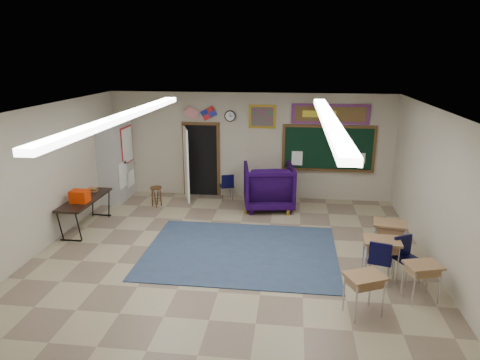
# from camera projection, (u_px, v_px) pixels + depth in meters

# --- Properties ---
(floor) EXTENTS (9.00, 9.00, 0.00)m
(floor) POSITION_uv_depth(u_px,v_px,m) (225.00, 270.00, 8.28)
(floor) COLOR #9A8B6A
(floor) RESTS_ON ground
(back_wall) EXTENTS (8.00, 0.04, 3.00)m
(back_wall) POSITION_uv_depth(u_px,v_px,m) (250.00, 146.00, 12.14)
(back_wall) COLOR #B7AF94
(back_wall) RESTS_ON floor
(left_wall) EXTENTS (0.04, 9.00, 3.00)m
(left_wall) POSITION_uv_depth(u_px,v_px,m) (22.00, 188.00, 8.32)
(left_wall) COLOR #B7AF94
(left_wall) RESTS_ON floor
(right_wall) EXTENTS (0.04, 9.00, 3.00)m
(right_wall) POSITION_uv_depth(u_px,v_px,m) (453.00, 205.00, 7.38)
(right_wall) COLOR #B7AF94
(right_wall) RESTS_ON floor
(ceiling) EXTENTS (8.00, 9.00, 0.04)m
(ceiling) POSITION_uv_depth(u_px,v_px,m) (224.00, 115.00, 7.43)
(ceiling) COLOR white
(ceiling) RESTS_ON back_wall
(area_rug) EXTENTS (4.00, 3.00, 0.02)m
(area_rug) POSITION_uv_depth(u_px,v_px,m) (241.00, 252.00, 9.01)
(area_rug) COLOR #31455D
(area_rug) RESTS_ON floor
(fluorescent_strips) EXTENTS (3.86, 6.00, 0.10)m
(fluorescent_strips) POSITION_uv_depth(u_px,v_px,m) (224.00, 118.00, 7.44)
(fluorescent_strips) COLOR white
(fluorescent_strips) RESTS_ON ceiling
(doorway) EXTENTS (1.10, 0.89, 2.16)m
(doorway) POSITION_uv_depth(u_px,v_px,m) (197.00, 161.00, 12.30)
(doorway) COLOR black
(doorway) RESTS_ON back_wall
(chalkboard) EXTENTS (2.55, 0.14, 1.30)m
(chalkboard) POSITION_uv_depth(u_px,v_px,m) (328.00, 150.00, 11.85)
(chalkboard) COLOR #533317
(chalkboard) RESTS_ON back_wall
(bulletin_board) EXTENTS (2.10, 0.05, 0.55)m
(bulletin_board) POSITION_uv_depth(u_px,v_px,m) (330.00, 114.00, 11.57)
(bulletin_board) COLOR red
(bulletin_board) RESTS_ON back_wall
(framed_art_print) EXTENTS (0.75, 0.05, 0.65)m
(framed_art_print) POSITION_uv_depth(u_px,v_px,m) (262.00, 117.00, 11.82)
(framed_art_print) COLOR olive
(framed_art_print) RESTS_ON back_wall
(wall_clock) EXTENTS (0.32, 0.05, 0.32)m
(wall_clock) POSITION_uv_depth(u_px,v_px,m) (230.00, 116.00, 11.93)
(wall_clock) COLOR black
(wall_clock) RESTS_ON back_wall
(wall_flags) EXTENTS (1.16, 0.06, 0.70)m
(wall_flags) POSITION_uv_depth(u_px,v_px,m) (200.00, 111.00, 11.97)
(wall_flags) COLOR red
(wall_flags) RESTS_ON back_wall
(storage_cabinet) EXTENTS (0.59, 1.25, 2.20)m
(storage_cabinet) POSITION_uv_depth(u_px,v_px,m) (117.00, 161.00, 12.07)
(storage_cabinet) COLOR #A7A7A2
(storage_cabinet) RESTS_ON floor
(wingback_armchair) EXTENTS (1.48, 1.51, 1.21)m
(wingback_armchair) POSITION_uv_depth(u_px,v_px,m) (269.00, 186.00, 11.46)
(wingback_armchair) COLOR black
(wingback_armchair) RESTS_ON floor
(student_chair_reading) EXTENTS (0.50, 0.50, 0.77)m
(student_chair_reading) POSITION_uv_depth(u_px,v_px,m) (227.00, 186.00, 12.18)
(student_chair_reading) COLOR black
(student_chair_reading) RESTS_ON floor
(student_chair_desk_a) EXTENTS (0.52, 0.52, 0.85)m
(student_chair_desk_a) POSITION_uv_depth(u_px,v_px,m) (380.00, 261.00, 7.72)
(student_chair_desk_a) COLOR black
(student_chair_desk_a) RESTS_ON floor
(student_chair_desk_b) EXTENTS (0.57, 0.57, 0.84)m
(student_chair_desk_b) POSITION_uv_depth(u_px,v_px,m) (408.00, 261.00, 7.72)
(student_chair_desk_b) COLOR black
(student_chair_desk_b) RESTS_ON floor
(student_desk_front_left) EXTENTS (0.67, 0.51, 0.79)m
(student_desk_front_left) POSITION_uv_depth(u_px,v_px,m) (380.00, 257.00, 7.83)
(student_desk_front_left) COLOR #8C6241
(student_desk_front_left) RESTS_ON floor
(student_desk_front_right) EXTENTS (0.72, 0.59, 0.77)m
(student_desk_front_right) POSITION_uv_depth(u_px,v_px,m) (389.00, 238.00, 8.64)
(student_desk_front_right) COLOR #8C6241
(student_desk_front_right) RESTS_ON floor
(student_desk_back_left) EXTENTS (0.72, 0.65, 0.70)m
(student_desk_back_left) POSITION_uv_depth(u_px,v_px,m) (364.00, 293.00, 6.75)
(student_desk_back_left) COLOR #8C6241
(student_desk_back_left) RESTS_ON floor
(student_desk_back_right) EXTENTS (0.66, 0.57, 0.67)m
(student_desk_back_right) POSITION_uv_depth(u_px,v_px,m) (421.00, 280.00, 7.15)
(student_desk_back_right) COLOR #8C6241
(student_desk_back_right) RESTS_ON floor
(folding_table) EXTENTS (0.60, 1.79, 1.02)m
(folding_table) POSITION_uv_depth(u_px,v_px,m) (86.00, 212.00, 10.17)
(folding_table) COLOR black
(folding_table) RESTS_ON floor
(wooden_stool) EXTENTS (0.31, 0.31, 0.55)m
(wooden_stool) POSITION_uv_depth(u_px,v_px,m) (156.00, 196.00, 11.66)
(wooden_stool) COLOR #553519
(wooden_stool) RESTS_ON floor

